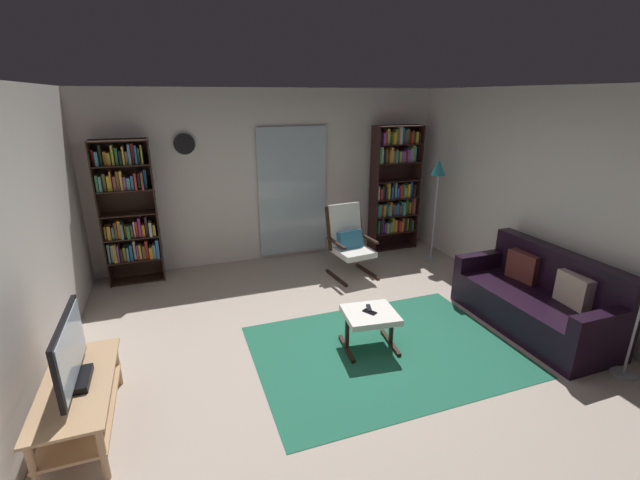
{
  "coord_description": "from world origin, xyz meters",
  "views": [
    {
      "loc": [
        -1.51,
        -3.45,
        2.48
      ],
      "look_at": [
        0.01,
        0.79,
        0.94
      ],
      "focal_mm": 23.75,
      "sensor_mm": 36.0,
      "label": 1
    }
  ],
  "objects": [
    {
      "name": "ground_plane",
      "position": [
        0.0,
        0.0,
        0.0
      ],
      "size": [
        7.02,
        7.02,
        0.0
      ],
      "primitive_type": "plane",
      "color": "#B3A294"
    },
    {
      "name": "wall_back",
      "position": [
        0.0,
        2.9,
        1.3
      ],
      "size": [
        5.6,
        0.06,
        2.6
      ],
      "primitive_type": "cube",
      "color": "silver",
      "rests_on": "ground"
    },
    {
      "name": "wall_left",
      "position": [
        -2.7,
        0.0,
        1.3
      ],
      "size": [
        0.06,
        6.0,
        2.6
      ],
      "primitive_type": "cube",
      "color": "silver",
      "rests_on": "ground"
    },
    {
      "name": "wall_right",
      "position": [
        2.7,
        0.0,
        1.3
      ],
      "size": [
        0.06,
        6.0,
        2.6
      ],
      "primitive_type": "cube",
      "color": "silver",
      "rests_on": "ground"
    },
    {
      "name": "glass_door_panel",
      "position": [
        0.3,
        2.83,
        1.05
      ],
      "size": [
        1.1,
        0.01,
        2.0
      ],
      "primitive_type": "cube",
      "color": "silver"
    },
    {
      "name": "area_rug",
      "position": [
        0.38,
        -0.15,
        0.0
      ],
      "size": [
        2.61,
        1.9,
        0.01
      ],
      "primitive_type": "cube",
      "color": "#21644B",
      "rests_on": "ground"
    },
    {
      "name": "tv_stand",
      "position": [
        -2.33,
        -0.32,
        0.29
      ],
      "size": [
        0.5,
        1.17,
        0.44
      ],
      "color": "tan",
      "rests_on": "ground"
    },
    {
      "name": "television",
      "position": [
        -2.33,
        -0.33,
        0.7
      ],
      "size": [
        0.2,
        0.85,
        0.54
      ],
      "color": "black",
      "rests_on": "tv_stand"
    },
    {
      "name": "bookshelf_near_tv",
      "position": [
        -2.08,
        2.62,
        1.01
      ],
      "size": [
        0.71,
        0.3,
        1.96
      ],
      "color": "black",
      "rests_on": "ground"
    },
    {
      "name": "bookshelf_near_sofa",
      "position": [
        1.98,
        2.62,
        1.07
      ],
      "size": [
        0.8,
        0.3,
        2.05
      ],
      "color": "black",
      "rests_on": "ground"
    },
    {
      "name": "leather_sofa",
      "position": [
        2.22,
        -0.27,
        0.32
      ],
      "size": [
        0.8,
        1.78,
        0.87
      ],
      "color": "black",
      "rests_on": "ground"
    },
    {
      "name": "lounge_armchair",
      "position": [
        0.83,
        1.82,
        0.53
      ],
      "size": [
        0.63,
        0.71,
        1.02
      ],
      "color": "black",
      "rests_on": "ground"
    },
    {
      "name": "ottoman",
      "position": [
        0.26,
        -0.04,
        0.34
      ],
      "size": [
        0.57,
        0.54,
        0.41
      ],
      "color": "white",
      "rests_on": "ground"
    },
    {
      "name": "tv_remote",
      "position": [
        0.27,
        0.03,
        0.42
      ],
      "size": [
        0.08,
        0.15,
        0.02
      ],
      "primitive_type": "cube",
      "rotation": [
        0.0,
        0.0,
        -0.29
      ],
      "color": "black",
      "rests_on": "ottoman"
    },
    {
      "name": "cell_phone",
      "position": [
        0.25,
        -0.04,
        0.42
      ],
      "size": [
        0.13,
        0.16,
        0.01
      ],
      "primitive_type": "cube",
      "rotation": [
        0.0,
        0.0,
        0.52
      ],
      "color": "black",
      "rests_on": "ottoman"
    },
    {
      "name": "floor_lamp_by_shelf",
      "position": [
        2.3,
        1.9,
        1.32
      ],
      "size": [
        0.22,
        0.22,
        1.6
      ],
      "color": "#A5A5AD",
      "rests_on": "ground"
    },
    {
      "name": "wall_clock",
      "position": [
        -1.26,
        2.82,
        1.85
      ],
      "size": [
        0.29,
        0.03,
        0.29
      ],
      "color": "silver"
    }
  ]
}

